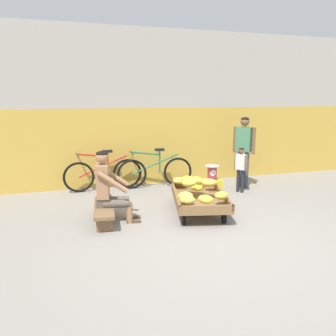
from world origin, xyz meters
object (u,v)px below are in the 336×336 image
object	(u,v)px
banana_cart	(199,199)
bicycle_far_left	(155,171)
customer_adult	(244,144)
customer_child	(241,165)
low_bench	(104,210)
vendor_seated	(109,187)
plastic_crate	(212,187)
weighing_scale	(212,172)
bicycle_near_left	(103,174)

from	to	relation	value
banana_cart	bicycle_far_left	xyz separation A→B (m)	(-0.30, 1.81, 0.11)
customer_adult	customer_child	world-z (taller)	customer_adult
low_bench	vendor_seated	world-z (taller)	vendor_seated
banana_cart	bicycle_far_left	bearing A→B (deg)	99.45
customer_adult	bicycle_far_left	bearing A→B (deg)	162.95
plastic_crate	customer_adult	size ratio (longest dim) A/B	0.24
bicycle_far_left	customer_child	distance (m)	1.84
vendor_seated	weighing_scale	size ratio (longest dim) A/B	3.80
banana_cart	customer_child	distance (m)	1.61
bicycle_near_left	customer_child	xyz separation A→B (m)	(2.69, -0.99, 0.22)
low_bench	weighing_scale	bearing A→B (deg)	22.35
vendor_seated	customer_adult	bearing A→B (deg)	22.02
low_bench	bicycle_near_left	distance (m)	1.89
weighing_scale	customer_child	size ratio (longest dim) A/B	0.32
plastic_crate	customer_child	distance (m)	0.75
weighing_scale	customer_adult	xyz separation A→B (m)	(0.85, 0.28, 0.50)
plastic_crate	bicycle_near_left	bearing A→B (deg)	155.81
customer_child	plastic_crate	bearing A→B (deg)	174.75
vendor_seated	bicycle_far_left	world-z (taller)	vendor_seated
bicycle_near_left	customer_adult	distance (m)	3.06
banana_cart	low_bench	distance (m)	1.60
bicycle_far_left	customer_adult	distance (m)	2.00
customer_adult	customer_child	bearing A→B (deg)	-125.59
banana_cart	low_bench	world-z (taller)	banana_cart
banana_cart	vendor_seated	world-z (taller)	vendor_seated
low_bench	plastic_crate	world-z (taller)	plastic_crate
low_bench	weighing_scale	xyz separation A→B (m)	(2.27, 0.94, 0.25)
low_bench	vendor_seated	xyz separation A→B (m)	(0.09, -0.02, 0.37)
vendor_seated	bicycle_near_left	size ratio (longest dim) A/B	0.69
vendor_seated	customer_child	bearing A→B (deg)	17.73
bicycle_near_left	customer_adult	world-z (taller)	customer_adult
banana_cart	bicycle_near_left	distance (m)	2.37
weighing_scale	banana_cart	bearing A→B (deg)	-124.67
banana_cart	vendor_seated	bearing A→B (deg)	179.16
plastic_crate	vendor_seated	bearing A→B (deg)	-156.49
vendor_seated	customer_child	distance (m)	2.94
plastic_crate	customer_adult	world-z (taller)	customer_adult
bicycle_far_left	customer_child	size ratio (longest dim) A/B	1.78
banana_cart	vendor_seated	size ratio (longest dim) A/B	1.40
vendor_seated	plastic_crate	xyz separation A→B (m)	(2.19, 0.95, -0.42)
vendor_seated	weighing_scale	distance (m)	2.39
bicycle_near_left	bicycle_far_left	distance (m)	1.11
vendor_seated	plastic_crate	bearing A→B (deg)	23.51
low_bench	bicycle_near_left	size ratio (longest dim) A/B	0.68
weighing_scale	customer_child	world-z (taller)	customer_child
bicycle_far_left	customer_adult	xyz separation A→B (m)	(1.83, -0.56, 0.60)
customer_child	bicycle_far_left	bearing A→B (deg)	150.62
vendor_seated	customer_adult	size ratio (longest dim) A/B	0.75
banana_cart	customer_child	xyz separation A→B (m)	(1.29, 0.92, 0.34)
banana_cart	plastic_crate	distance (m)	1.19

